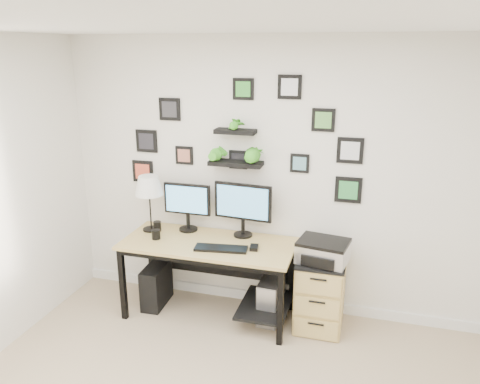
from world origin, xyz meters
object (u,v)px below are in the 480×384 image
(monitor_right, at_px, (243,205))
(table_lamp, at_px, (149,187))
(monitor_left, at_px, (187,204))
(pc_tower_black, at_px, (156,285))
(printer, at_px, (323,251))
(mug, at_px, (156,234))
(pc_tower_grey, at_px, (271,298))
(desk, at_px, (213,253))
(file_cabinet, at_px, (320,293))

(monitor_right, height_order, table_lamp, table_lamp)
(monitor_left, relative_size, pc_tower_black, 1.15)
(monitor_right, bearing_deg, printer, -12.94)
(table_lamp, relative_size, mug, 6.08)
(pc_tower_grey, bearing_deg, monitor_left, 170.96)
(monitor_right, xyz_separation_m, mug, (-0.77, -0.29, -0.26))
(desk, bearing_deg, table_lamp, 171.68)
(printer, bearing_deg, file_cabinet, 100.03)
(desk, distance_m, table_lamp, 0.89)
(table_lamp, xyz_separation_m, pc_tower_black, (0.07, -0.11, -0.99))
(mug, xyz_separation_m, printer, (1.55, 0.11, -0.03))
(monitor_left, height_order, mug, monitor_left)
(mug, relative_size, printer, 0.19)
(table_lamp, relative_size, pc_tower_black, 1.33)
(table_lamp, bearing_deg, pc_tower_grey, -2.33)
(monitor_right, xyz_separation_m, file_cabinet, (0.78, -0.14, -0.72))
(monitor_right, relative_size, table_lamp, 1.01)
(pc_tower_black, relative_size, pc_tower_grey, 0.97)
(mug, distance_m, file_cabinet, 1.62)
(monitor_left, xyz_separation_m, mug, (-0.21, -0.29, -0.23))
(desk, height_order, printer, printer)
(table_lamp, xyz_separation_m, file_cabinet, (1.69, -0.04, -0.86))
(monitor_right, relative_size, printer, 1.19)
(monitor_left, xyz_separation_m, monitor_right, (0.56, 0.01, 0.03))
(monitor_left, bearing_deg, file_cabinet, -5.61)
(table_lamp, bearing_deg, mug, -53.41)
(printer, bearing_deg, monitor_left, 172.69)
(mug, height_order, pc_tower_grey, mug)
(mug, height_order, file_cabinet, mug)
(monitor_left, distance_m, printer, 1.38)
(desk, xyz_separation_m, table_lamp, (-0.68, 0.10, 0.57))
(file_cabinet, height_order, printer, printer)
(monitor_left, xyz_separation_m, pc_tower_grey, (0.88, -0.14, -0.82))
(mug, relative_size, file_cabinet, 0.14)
(table_lamp, relative_size, printer, 1.17)
(monitor_left, height_order, pc_tower_grey, monitor_left)
(pc_tower_black, relative_size, file_cabinet, 0.62)
(monitor_left, bearing_deg, printer, -7.31)
(pc_tower_grey, relative_size, printer, 0.90)
(table_lamp, relative_size, pc_tower_grey, 1.29)
(monitor_left, distance_m, table_lamp, 0.40)
(desk, bearing_deg, monitor_right, 40.27)
(pc_tower_grey, bearing_deg, table_lamp, 177.67)
(printer, bearing_deg, table_lamp, 177.22)
(monitor_right, relative_size, mug, 6.17)
(file_cabinet, xyz_separation_m, printer, (0.01, -0.04, 0.43))
(monitor_left, bearing_deg, desk, -30.12)
(desk, bearing_deg, pc_tower_grey, 5.07)
(table_lamp, bearing_deg, printer, -2.78)
(desk, xyz_separation_m, printer, (1.02, 0.02, 0.14))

